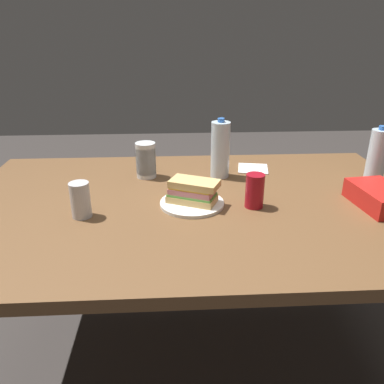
% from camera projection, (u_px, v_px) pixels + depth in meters
% --- Properties ---
extents(ground_plane, '(8.00, 8.00, 0.00)m').
position_uv_depth(ground_plane, '(194.00, 359.00, 1.72)').
color(ground_plane, '#383330').
extents(dining_table, '(1.72, 1.09, 0.78)m').
position_uv_depth(dining_table, '(194.00, 221.00, 1.44)').
color(dining_table, brown).
rests_on(dining_table, ground_plane).
extents(paper_plate, '(0.23, 0.23, 0.01)m').
position_uv_depth(paper_plate, '(192.00, 203.00, 1.38)').
color(paper_plate, white).
rests_on(paper_plate, dining_table).
extents(sandwich, '(0.21, 0.15, 0.08)m').
position_uv_depth(sandwich, '(193.00, 191.00, 1.36)').
color(sandwich, '#DBB26B').
rests_on(sandwich, paper_plate).
extents(soda_can_red, '(0.07, 0.07, 0.12)m').
position_uv_depth(soda_can_red, '(255.00, 191.00, 1.35)').
color(soda_can_red, maroon).
rests_on(soda_can_red, dining_table).
extents(chip_bag, '(0.18, 0.25, 0.07)m').
position_uv_depth(chip_bag, '(379.00, 197.00, 1.36)').
color(chip_bag, red).
rests_on(chip_bag, dining_table).
extents(water_bottle_tall, '(0.07, 0.07, 0.23)m').
position_uv_depth(water_bottle_tall, '(377.00, 156.00, 1.55)').
color(water_bottle_tall, silver).
rests_on(water_bottle_tall, dining_table).
extents(plastic_cup_stack, '(0.08, 0.08, 0.15)m').
position_uv_depth(plastic_cup_stack, '(146.00, 160.00, 1.62)').
color(plastic_cup_stack, silver).
rests_on(plastic_cup_stack, dining_table).
extents(water_bottle_spare, '(0.08, 0.08, 0.25)m').
position_uv_depth(water_bottle_spare, '(220.00, 150.00, 1.60)').
color(water_bottle_spare, silver).
rests_on(water_bottle_spare, dining_table).
extents(soda_can_silver, '(0.07, 0.07, 0.12)m').
position_uv_depth(soda_can_silver, '(80.00, 200.00, 1.27)').
color(soda_can_silver, silver).
rests_on(soda_can_silver, dining_table).
extents(paper_napkin, '(0.15, 0.15, 0.01)m').
position_uv_depth(paper_napkin, '(253.00, 169.00, 1.73)').
color(paper_napkin, white).
rests_on(paper_napkin, dining_table).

